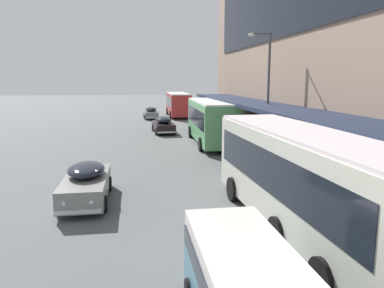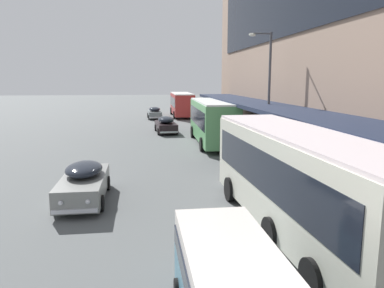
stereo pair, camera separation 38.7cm
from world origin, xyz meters
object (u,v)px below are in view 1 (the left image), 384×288
at_px(transit_bus_kerbside_far, 305,177).
at_px(vw_van, 242,285).
at_px(sedan_trailing_near, 86,183).
at_px(street_lamp, 266,86).
at_px(transit_bus_kerbside_front, 178,103).
at_px(sedan_lead_mid, 151,113).
at_px(transit_bus_kerbside_rear, 211,119).
at_px(sedan_lead_near, 163,125).

bearing_deg(transit_bus_kerbside_far, vw_van, -126.70).
xyz_separation_m(sedan_trailing_near, street_lamp, (10.35, 7.45, 3.83)).
relative_size(transit_bus_kerbside_front, sedan_lead_mid, 2.08).
distance_m(transit_bus_kerbside_rear, street_lamp, 6.65).
bearing_deg(sedan_lead_near, sedan_lead_mid, 92.77).
xyz_separation_m(transit_bus_kerbside_rear, sedan_lead_near, (-3.24, 6.62, -1.16)).
relative_size(transit_bus_kerbside_rear, street_lamp, 1.28).
relative_size(sedan_lead_mid, vw_van, 1.00).
bearing_deg(transit_bus_kerbside_front, street_lamp, -84.76).
distance_m(transit_bus_kerbside_far, sedan_lead_near, 24.47).
bearing_deg(vw_van, transit_bus_kerbside_rear, 80.18).
relative_size(transit_bus_kerbside_front, transit_bus_kerbside_far, 0.84).
bearing_deg(sedan_lead_mid, transit_bus_kerbside_far, -84.83).
bearing_deg(sedan_lead_mid, street_lamp, -75.99).
bearing_deg(street_lamp, vw_van, -110.73).
xyz_separation_m(transit_bus_kerbside_front, vw_van, (-3.74, -44.13, -0.73)).
height_order(sedan_lead_near, street_lamp, street_lamp).
relative_size(sedan_lead_near, vw_van, 1.07).
height_order(transit_bus_kerbside_far, sedan_trailing_near, transit_bus_kerbside_far).
distance_m(transit_bus_kerbside_front, transit_bus_kerbside_rear, 21.99).
xyz_separation_m(sedan_lead_near, vw_van, (-0.59, -28.76, 0.32)).
bearing_deg(sedan_lead_mid, transit_bus_kerbside_rear, -78.87).
distance_m(sedan_lead_mid, street_lamp, 26.34).
relative_size(vw_van, street_lamp, 0.59).
bearing_deg(transit_bus_kerbside_front, sedan_trailing_near, -102.59).
bearing_deg(sedan_trailing_near, sedan_lead_mid, 82.96).
relative_size(transit_bus_kerbside_front, sedan_trailing_near, 1.96).
height_order(transit_bus_kerbside_rear, street_lamp, street_lamp).
bearing_deg(sedan_trailing_near, transit_bus_kerbside_front, 77.41).
bearing_deg(sedan_lead_near, vw_van, -91.18).
xyz_separation_m(transit_bus_kerbside_far, sedan_trailing_near, (-7.42, 4.63, -1.18)).
relative_size(sedan_trailing_near, vw_van, 1.06).
height_order(transit_bus_kerbside_front, transit_bus_kerbside_rear, transit_bus_kerbside_rear).
height_order(transit_bus_kerbside_front, transit_bus_kerbside_far, transit_bus_kerbside_far).
bearing_deg(sedan_trailing_near, vw_van, -65.86).
height_order(sedan_lead_near, vw_van, vw_van).
distance_m(transit_bus_kerbside_far, sedan_lead_mid, 37.54).
xyz_separation_m(transit_bus_kerbside_rear, sedan_lead_mid, (-3.87, 19.70, -1.18)).
distance_m(transit_bus_kerbside_far, sedan_trailing_near, 8.83).
relative_size(transit_bus_kerbside_rear, transit_bus_kerbside_far, 0.88).
distance_m(sedan_lead_mid, sedan_trailing_near, 32.98).
bearing_deg(street_lamp, transit_bus_kerbside_front, 95.24).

